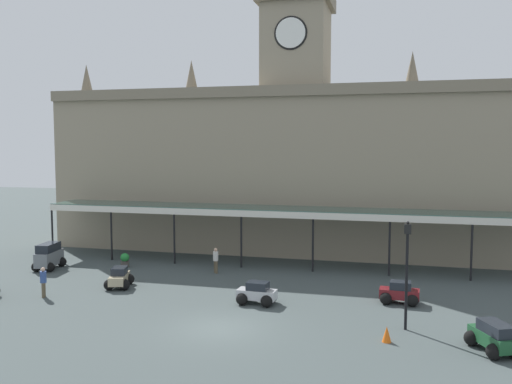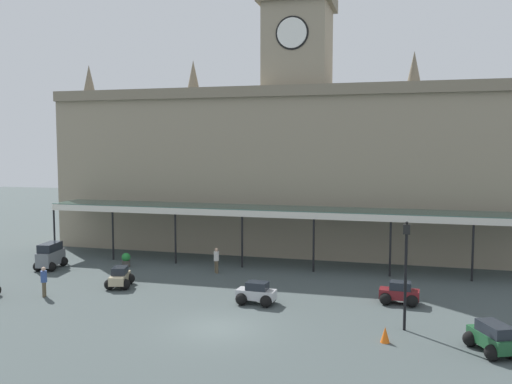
% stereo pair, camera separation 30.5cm
% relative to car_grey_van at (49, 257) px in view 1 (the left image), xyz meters
% --- Properties ---
extents(ground_plane, '(140.00, 140.00, 0.00)m').
position_rel_car_grey_van_xyz_m(ground_plane, '(14.96, -8.56, -0.81)').
color(ground_plane, '#3F4949').
extents(station_building, '(38.75, 7.17, 19.97)m').
position_rel_car_grey_van_xyz_m(station_building, '(14.96, 10.81, 6.09)').
color(station_building, gray).
rests_on(station_building, ground).
extents(entrance_canopy, '(34.68, 3.26, 4.03)m').
position_rel_car_grey_van_xyz_m(entrance_canopy, '(14.96, 4.99, 3.07)').
color(entrance_canopy, '#38564C').
rests_on(entrance_canopy, ground).
extents(car_grey_van, '(1.81, 2.51, 1.77)m').
position_rel_car_grey_van_xyz_m(car_grey_van, '(0.00, 0.00, 0.00)').
color(car_grey_van, slate).
rests_on(car_grey_van, ground).
extents(car_green_estate, '(2.11, 2.42, 1.27)m').
position_rel_car_grey_van_xyz_m(car_green_estate, '(26.63, -8.52, -0.24)').
color(car_green_estate, '#1E512D').
rests_on(car_green_estate, ground).
extents(car_silver_sedan, '(2.10, 1.60, 1.19)m').
position_rel_car_grey_van_xyz_m(car_silver_sedan, '(15.68, -4.39, -0.30)').
color(car_silver_sedan, '#B2B5BA').
rests_on(car_silver_sedan, ground).
extents(car_maroon_sedan, '(2.09, 1.58, 1.19)m').
position_rel_car_grey_van_xyz_m(car_maroon_sedan, '(22.98, -2.40, -0.30)').
color(car_maroon_sedan, maroon).
rests_on(car_maroon_sedan, ground).
extents(car_beige_sedan, '(1.86, 2.21, 1.19)m').
position_rel_car_grey_van_xyz_m(car_beige_sedan, '(6.94, -3.11, -0.30)').
color(car_beige_sedan, tan).
rests_on(car_beige_sedan, ground).
extents(pedestrian_near_entrance, '(0.34, 0.37, 1.67)m').
position_rel_car_grey_van_xyz_m(pedestrian_near_entrance, '(3.93, -6.08, 0.10)').
color(pedestrian_near_entrance, brown).
rests_on(pedestrian_near_entrance, ground).
extents(pedestrian_beside_cars, '(0.34, 0.34, 1.67)m').
position_rel_car_grey_van_xyz_m(pedestrian_beside_cars, '(11.32, 1.71, 0.10)').
color(pedestrian_beside_cars, brown).
rests_on(pedestrian_beside_cars, ground).
extents(victorian_lamppost, '(0.30, 0.30, 4.98)m').
position_rel_car_grey_van_xyz_m(victorian_lamppost, '(23.23, -6.61, 2.29)').
color(victorian_lamppost, black).
rests_on(victorian_lamppost, ground).
extents(traffic_cone, '(0.40, 0.40, 0.69)m').
position_rel_car_grey_van_xyz_m(traffic_cone, '(22.43, -8.44, -0.46)').
color(traffic_cone, orange).
rests_on(traffic_cone, ground).
extents(planter_by_canopy, '(0.60, 0.60, 0.96)m').
position_rel_car_grey_van_xyz_m(planter_by_canopy, '(4.66, 1.88, -0.32)').
color(planter_by_canopy, '#47423D').
rests_on(planter_by_canopy, ground).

